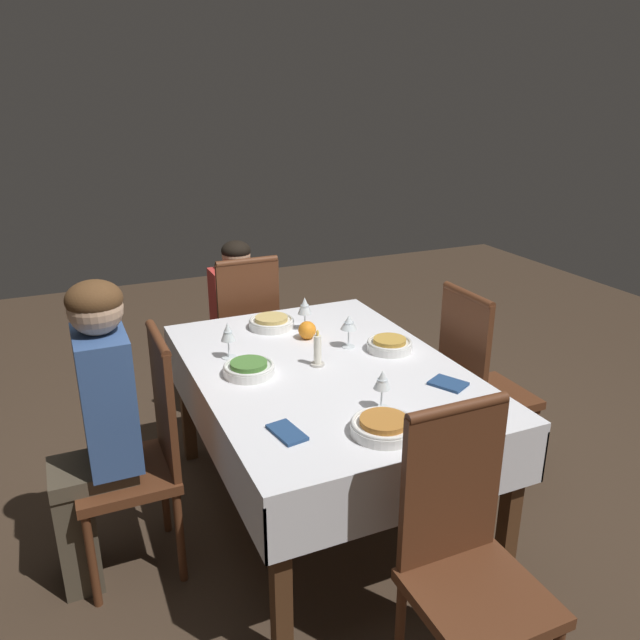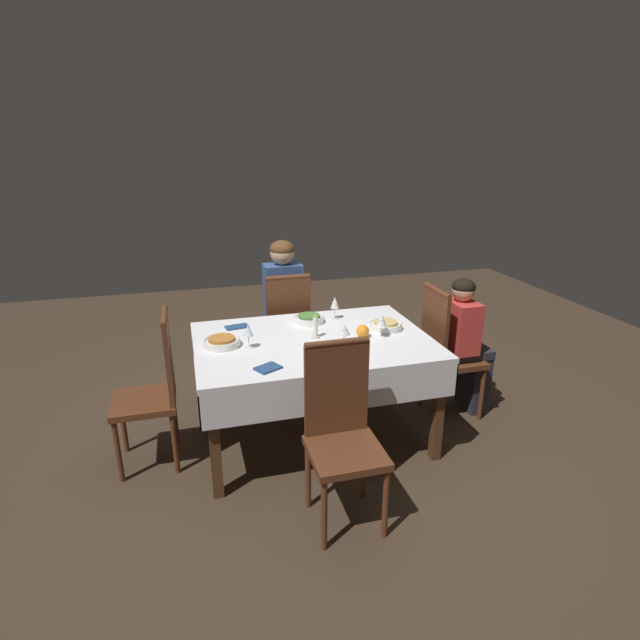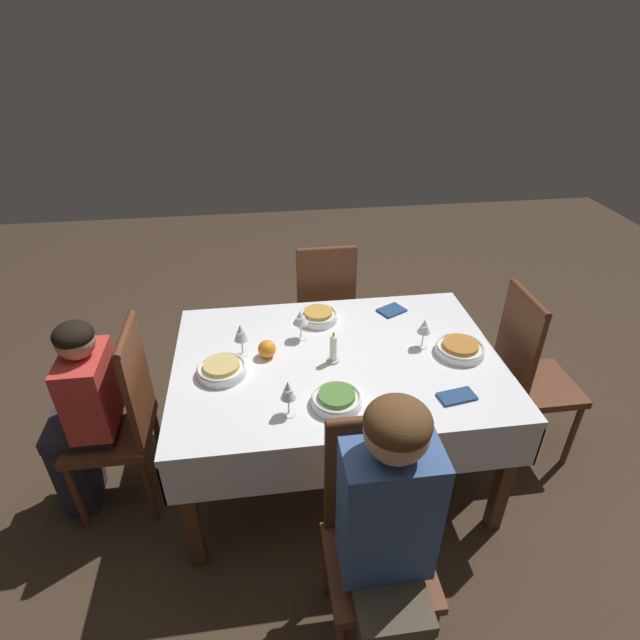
{
  "view_description": "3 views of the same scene",
  "coord_description": "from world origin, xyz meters",
  "views": [
    {
      "loc": [
        2.18,
        -0.98,
        1.81
      ],
      "look_at": [
        -0.1,
        0.02,
        0.89
      ],
      "focal_mm": 35.0,
      "sensor_mm": 36.0,
      "label": 1
    },
    {
      "loc": [
        0.75,
        2.9,
        1.91
      ],
      "look_at": [
        -0.03,
        0.05,
        0.87
      ],
      "focal_mm": 28.0,
      "sensor_mm": 36.0,
      "label": 2
    },
    {
      "loc": [
        -0.33,
        -1.84,
        2.1
      ],
      "look_at": [
        -0.07,
        0.07,
        0.89
      ],
      "focal_mm": 28.0,
      "sensor_mm": 36.0,
      "label": 3
    }
  ],
  "objects": [
    {
      "name": "chair_east",
      "position": [
        1.0,
        0.01,
        0.52
      ],
      "size": [
        0.38,
        0.37,
        0.98
      ],
      "rotation": [
        0.0,
        0.0,
        1.57
      ],
      "color": "#562D19",
      "rests_on": "ground_plane"
    },
    {
      "name": "chair_north",
      "position": [
        0.05,
        0.77,
        0.52
      ],
      "size": [
        0.37,
        0.38,
        0.98
      ],
      "rotation": [
        0.0,
        0.0,
        3.14
      ],
      "color": "#562D19",
      "rests_on": "ground_plane"
    },
    {
      "name": "person_adult_denim",
      "position": [
        0.02,
        -0.92,
        0.68
      ],
      "size": [
        0.3,
        0.34,
        1.21
      ],
      "color": "#4C4233",
      "rests_on": "ground_plane"
    },
    {
      "name": "bowl_east",
      "position": [
        0.58,
        -0.04,
        0.75
      ],
      "size": [
        0.23,
        0.23,
        0.06
      ],
      "color": "white",
      "rests_on": "dining_table"
    },
    {
      "name": "ground_plane",
      "position": [
        0.0,
        0.0,
        0.0
      ],
      "size": [
        8.0,
        8.0,
        0.0
      ],
      "primitive_type": "plane",
      "color": "#3D2D21"
    },
    {
      "name": "candle_centerpiece",
      "position": [
        -0.02,
        -0.02,
        0.78
      ],
      "size": [
        0.06,
        0.06,
        0.16
      ],
      "color": "beige",
      "rests_on": "dining_table"
    },
    {
      "name": "wine_glass_south",
      "position": [
        -0.25,
        -0.34,
        0.83
      ],
      "size": [
        0.07,
        0.07,
        0.16
      ],
      "color": "white",
      "rests_on": "dining_table"
    },
    {
      "name": "dining_table",
      "position": [
        0.0,
        0.0,
        0.64
      ],
      "size": [
        1.51,
        1.06,
        0.72
      ],
      "color": "silver",
      "rests_on": "ground_plane"
    },
    {
      "name": "wine_glass_east",
      "position": [
        0.42,
        0.04,
        0.83
      ],
      "size": [
        0.06,
        0.06,
        0.15
      ],
      "color": "white",
      "rests_on": "dining_table"
    },
    {
      "name": "person_child_red",
      "position": [
        -1.16,
        -0.05,
        0.57
      ],
      "size": [
        0.33,
        0.3,
        1.03
      ],
      "rotation": [
        0.0,
        0.0,
        -1.57
      ],
      "color": "#282833",
      "rests_on": "ground_plane"
    },
    {
      "name": "orange_fruit",
      "position": [
        -0.32,
        0.06,
        0.76
      ],
      "size": [
        0.08,
        0.08,
        0.08
      ],
      "primitive_type": "sphere",
      "color": "orange",
      "rests_on": "dining_table"
    },
    {
      "name": "napkin_red_folded",
      "position": [
        0.36,
        0.37,
        0.73
      ],
      "size": [
        0.17,
        0.15,
        0.01
      ],
      "rotation": [
        0.0,
        0.0,
        0.48
      ],
      "color": "navy",
      "rests_on": "dining_table"
    },
    {
      "name": "bowl_west",
      "position": [
        -0.53,
        -0.05,
        0.75
      ],
      "size": [
        0.22,
        0.22,
        0.06
      ],
      "color": "white",
      "rests_on": "dining_table"
    },
    {
      "name": "wine_glass_north",
      "position": [
        -0.15,
        0.19,
        0.83
      ],
      "size": [
        0.07,
        0.07,
        0.15
      ],
      "color": "white",
      "rests_on": "dining_table"
    },
    {
      "name": "napkin_spare_side",
      "position": [
        0.45,
        -0.34,
        0.73
      ],
      "size": [
        0.17,
        0.11,
        0.01
      ],
      "rotation": [
        0.0,
        0.0,
        0.16
      ],
      "color": "navy",
      "rests_on": "dining_table"
    },
    {
      "name": "chair_south",
      "position": [
        0.02,
        -0.77,
        0.52
      ],
      "size": [
        0.37,
        0.38,
        0.98
      ],
      "color": "#562D19",
      "rests_on": "ground_plane"
    },
    {
      "name": "bowl_north",
      "position": [
        -0.05,
        0.34,
        0.75
      ],
      "size": [
        0.2,
        0.2,
        0.06
      ],
      "color": "white",
      "rests_on": "dining_table"
    },
    {
      "name": "wine_glass_west",
      "position": [
        -0.44,
        0.09,
        0.84
      ],
      "size": [
        0.07,
        0.07,
        0.16
      ],
      "color": "white",
      "rests_on": "dining_table"
    },
    {
      "name": "bowl_south",
      "position": [
        -0.06,
        -0.31,
        0.75
      ],
      "size": [
        0.21,
        0.21,
        0.06
      ],
      "color": "white",
      "rests_on": "dining_table"
    },
    {
      "name": "chair_west",
      "position": [
        -1.0,
        -0.05,
        0.52
      ],
      "size": [
        0.38,
        0.37,
        0.98
      ],
      "rotation": [
        0.0,
        0.0,
        -1.57
      ],
      "color": "#562D19",
      "rests_on": "ground_plane"
    }
  ]
}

